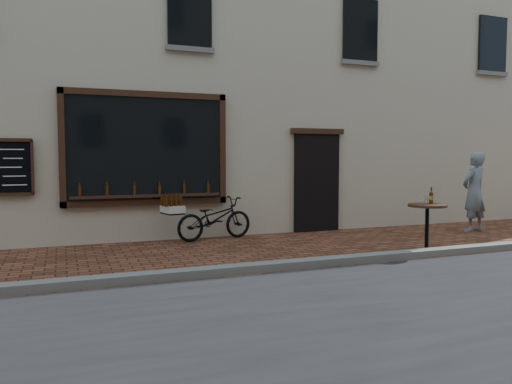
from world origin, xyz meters
name	(u,v)px	position (x,y,z in m)	size (l,w,h in m)	color
ground	(314,270)	(0.00, 0.00, 0.00)	(90.00, 90.00, 0.00)	#4C2618
kerb	(307,263)	(0.00, 0.20, 0.06)	(90.00, 0.25, 0.12)	slate
shop_building	(199,31)	(0.00, 6.50, 5.00)	(28.00, 6.20, 10.00)	#C2AF99
cargo_bicycle	(213,218)	(-0.63, 3.17, 0.44)	(1.99, 0.89, 0.93)	black
bistro_table	(427,218)	(2.48, 0.46, 0.61)	(0.67, 0.67, 1.15)	black
pedestrian	(474,192)	(5.18, 2.11, 0.90)	(0.65, 0.43, 1.79)	slate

